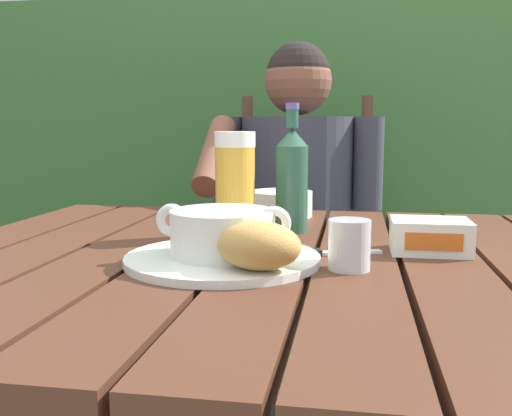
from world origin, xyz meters
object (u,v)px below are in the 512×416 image
object	(u,v)px
water_glass_small	(349,245)
table_knife	(319,253)
beer_bottle	(292,178)
beer_glass	(235,184)
chair_near_diner	(301,267)
person_eating	(294,216)
serving_plate	(223,259)
soup_bowl	(222,231)
diner_bowl	(281,204)
butter_tub	(430,236)
bread_roll	(258,246)

from	to	relation	value
water_glass_small	table_knife	xyz separation A→B (m)	(-0.05, 0.09, -0.03)
beer_bottle	beer_glass	bearing A→B (deg)	-147.27
chair_near_diner	person_eating	size ratio (longest dim) A/B	0.88
chair_near_diner	serving_plate	xyz separation A→B (m)	(-0.03, -1.00, 0.26)
beer_bottle	table_knife	xyz separation A→B (m)	(0.07, -0.20, -0.10)
soup_bowl	person_eating	bearing A→B (deg)	88.11
soup_bowl	diner_bowl	distance (m)	0.46
butter_tub	table_knife	bearing A→B (deg)	-164.04
soup_bowl	water_glass_small	xyz separation A→B (m)	(0.19, -0.01, -0.01)
bread_roll	diner_bowl	world-z (taller)	bread_roll
chair_near_diner	beer_bottle	xyz separation A→B (m)	(0.04, -0.73, 0.36)
butter_tub	diner_bowl	bearing A→B (deg)	130.48
bread_roll	diner_bowl	distance (m)	0.54
soup_bowl	table_knife	xyz separation A→B (m)	(0.14, 0.08, -0.04)
table_knife	diner_bowl	distance (m)	0.40
beer_bottle	water_glass_small	bearing A→B (deg)	-68.23
chair_near_diner	bread_roll	world-z (taller)	chair_near_diner
chair_near_diner	soup_bowl	size ratio (longest dim) A/B	5.11
butter_tub	water_glass_small	bearing A→B (deg)	-133.28
bread_roll	beer_glass	bearing A→B (deg)	107.45
chair_near_diner	bread_roll	size ratio (longest dim) A/B	8.20
beer_bottle	bread_roll	bearing A→B (deg)	-91.12
chair_near_diner	butter_tub	world-z (taller)	chair_near_diner
bread_roll	water_glass_small	distance (m)	0.14
bread_roll	beer_bottle	bearing A→B (deg)	88.88
serving_plate	beer_bottle	size ratio (longest dim) A/B	1.19
butter_tub	diner_bowl	xyz separation A→B (m)	(-0.29, 0.34, 0.00)
serving_plate	diner_bowl	size ratio (longest dim) A/B	2.05
diner_bowl	beer_glass	bearing A→B (deg)	-101.98
serving_plate	soup_bowl	bearing A→B (deg)	0.00
person_eating	table_knife	bearing A→B (deg)	-81.10
beer_glass	table_knife	size ratio (longest dim) A/B	1.17
table_knife	soup_bowl	bearing A→B (deg)	-151.55
person_eating	bread_roll	world-z (taller)	person_eating
water_glass_small	beer_bottle	bearing A→B (deg)	111.77
water_glass_small	table_knife	world-z (taller)	water_glass_small
chair_near_diner	table_knife	xyz separation A→B (m)	(0.11, -0.93, 0.26)
serving_plate	bread_roll	distance (m)	0.11
bread_roll	soup_bowl	bearing A→B (deg)	130.60
beer_bottle	table_knife	bearing A→B (deg)	-71.65
chair_near_diner	water_glass_small	distance (m)	1.06
beer_bottle	diner_bowl	size ratio (longest dim) A/B	1.72
water_glass_small	butter_tub	xyz separation A→B (m)	(0.13, 0.14, -0.01)
soup_bowl	serving_plate	bearing A→B (deg)	180.00
water_glass_small	chair_near_diner	bearing A→B (deg)	98.88
soup_bowl	beer_bottle	xyz separation A→B (m)	(0.07, 0.27, 0.06)
person_eating	bread_roll	bearing A→B (deg)	-87.34
serving_plate	chair_near_diner	bearing A→B (deg)	88.32
butter_tub	person_eating	bearing A→B (deg)	113.22
person_eating	butter_tub	distance (m)	0.74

